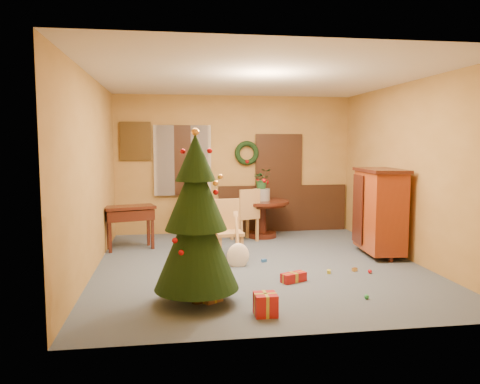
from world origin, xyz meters
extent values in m
plane|color=#3C4558|center=(0.00, 0.00, 0.00)|extent=(5.50, 5.50, 0.00)
plane|color=silver|center=(0.00, 0.00, 2.90)|extent=(5.50, 5.50, 0.00)
plane|color=olive|center=(0.00, 2.75, 1.45)|extent=(5.00, 0.00, 5.00)
plane|color=olive|center=(0.00, -2.75, 1.45)|extent=(5.00, 0.00, 5.00)
plane|color=olive|center=(-2.50, 0.00, 1.45)|extent=(0.00, 5.50, 5.50)
plane|color=olive|center=(2.50, 0.00, 1.45)|extent=(0.00, 5.50, 5.50)
cube|color=black|center=(1.05, 2.71, 0.50)|extent=(2.80, 0.06, 1.00)
cube|color=black|center=(0.95, 2.70, 1.05)|extent=(1.00, 0.08, 2.10)
cube|color=white|center=(0.95, 2.73, 1.00)|extent=(0.80, 0.03, 1.90)
cube|color=black|center=(-1.10, 2.70, 1.55)|extent=(1.05, 0.08, 1.45)
cube|color=white|center=(-1.10, 2.73, 1.55)|extent=(0.88, 0.03, 1.25)
cube|color=white|center=(-1.48, 2.65, 1.55)|extent=(0.42, 0.02, 1.45)
cube|color=white|center=(-0.72, 2.65, 1.55)|extent=(0.42, 0.02, 1.45)
torus|color=black|center=(0.25, 2.67, 1.70)|extent=(0.51, 0.11, 0.51)
cube|color=#4C3819|center=(-2.05, 2.71, 1.95)|extent=(0.62, 0.05, 0.78)
cube|color=gray|center=(-2.05, 2.74, 1.95)|extent=(0.48, 0.02, 0.62)
cylinder|color=black|center=(0.47, 2.12, 0.72)|extent=(1.10, 1.10, 0.06)
cylinder|color=black|center=(0.47, 2.12, 0.67)|extent=(0.98, 0.98, 0.04)
cylinder|color=black|center=(0.47, 2.12, 0.37)|extent=(0.18, 0.18, 0.61)
cylinder|color=black|center=(0.47, 2.12, 0.05)|extent=(0.59, 0.59, 0.10)
cylinder|color=slate|center=(0.47, 2.12, 0.87)|extent=(0.32, 0.32, 0.24)
imported|color=#1E4C23|center=(0.47, 2.12, 1.19)|extent=(0.37, 0.32, 0.41)
cube|color=#9D743F|center=(-0.43, 0.28, 0.46)|extent=(0.46, 0.46, 0.05)
cube|color=#9D743F|center=(-0.45, 0.47, 0.74)|extent=(0.43, 0.07, 0.51)
cube|color=#9D743F|center=(-0.27, 0.47, 0.22)|extent=(0.05, 0.05, 0.44)
cube|color=#9D743F|center=(-0.62, 0.44, 0.22)|extent=(0.05, 0.05, 0.44)
cube|color=#9D743F|center=(-0.25, 0.12, 0.22)|extent=(0.05, 0.05, 0.44)
cube|color=#9D743F|center=(-0.60, 0.09, 0.22)|extent=(0.05, 0.05, 0.44)
cube|color=#9D743F|center=(0.07, 1.83, 0.48)|extent=(0.58, 0.58, 0.05)
cube|color=#9D743F|center=(0.14, 1.64, 0.77)|extent=(0.43, 0.21, 0.53)
cube|color=#9D743F|center=(-0.03, 1.59, 0.23)|extent=(0.06, 0.06, 0.46)
cube|color=#9D743F|center=(0.30, 1.73, 0.23)|extent=(0.06, 0.06, 0.46)
cube|color=#9D743F|center=(-0.17, 1.93, 0.23)|extent=(0.06, 0.06, 0.46)
cube|color=#9D743F|center=(0.17, 2.06, 0.23)|extent=(0.06, 0.06, 0.46)
cylinder|color=black|center=(-1.00, 2.10, 0.41)|extent=(0.10, 0.10, 0.83)
cylinder|color=black|center=(-1.00, 2.10, 0.84)|extent=(0.33, 0.33, 0.03)
imported|color=#19471E|center=(-1.00, 2.10, 1.06)|extent=(0.26, 0.22, 0.41)
cylinder|color=#382111|center=(-1.06, -1.64, 0.11)|extent=(0.13, 0.13, 0.22)
cone|color=black|center=(-1.06, -1.64, 0.78)|extent=(1.01, 1.01, 1.19)
cone|color=black|center=(-1.06, -1.64, 1.33)|extent=(0.73, 0.73, 0.87)
cone|color=black|center=(-1.06, -1.64, 1.75)|extent=(0.48, 0.48, 0.55)
sphere|color=gold|center=(-1.06, -1.64, 2.04)|extent=(0.09, 0.09, 0.09)
cube|color=black|center=(-2.09, 1.41, 0.76)|extent=(0.97, 0.67, 0.05)
cube|color=black|center=(-2.09, 1.41, 0.63)|extent=(0.91, 0.61, 0.19)
cube|color=black|center=(-2.47, 1.41, 0.37)|extent=(0.14, 0.32, 0.73)
cube|color=black|center=(-1.72, 1.41, 0.37)|extent=(0.14, 0.32, 0.73)
cube|color=#5E1B0A|center=(2.15, 0.31, 0.76)|extent=(0.62, 1.12, 1.35)
cube|color=black|center=(2.15, 0.31, 1.45)|extent=(0.69, 1.19, 0.05)
cylinder|color=black|center=(2.15, -0.15, 0.05)|extent=(0.08, 0.08, 0.10)
cylinder|color=black|center=(2.15, 0.76, 0.05)|extent=(0.08, 0.08, 0.10)
cube|color=brown|center=(-0.78, -0.88, 0.08)|extent=(0.38, 0.34, 0.16)
cube|color=gold|center=(-0.78, -0.88, 0.08)|extent=(0.29, 0.17, 0.17)
cube|color=gold|center=(-0.78, -0.88, 0.08)|extent=(0.14, 0.22, 0.17)
cube|color=#9F1615|center=(-0.33, -2.16, 0.12)|extent=(0.25, 0.25, 0.25)
cube|color=gold|center=(-0.33, -2.16, 0.12)|extent=(0.25, 0.03, 0.25)
cube|color=gold|center=(-0.33, -2.16, 0.12)|extent=(0.03, 0.25, 0.25)
cube|color=brown|center=(-0.89, -1.63, 0.06)|extent=(0.29, 0.27, 0.13)
cube|color=gold|center=(-0.89, -1.63, 0.06)|extent=(0.21, 0.16, 0.13)
cube|color=gold|center=(-0.89, -1.63, 0.06)|extent=(0.12, 0.16, 0.13)
cube|color=#9F1615|center=(0.31, -0.98, 0.06)|extent=(0.39, 0.28, 0.13)
cube|color=gold|center=(0.31, -0.98, 0.06)|extent=(0.34, 0.17, 0.13)
cube|color=gold|center=(0.31, -0.98, 0.06)|extent=(0.11, 0.16, 0.13)
cube|color=#265CA6|center=(0.11, 0.13, 0.03)|extent=(0.09, 0.07, 0.05)
sphere|color=green|center=(1.01, -1.82, 0.03)|extent=(0.06, 0.06, 0.06)
cube|color=gold|center=(0.93, -0.65, 0.03)|extent=(0.07, 0.09, 0.05)
sphere|color=#B00B0F|center=(1.53, -0.75, 0.03)|extent=(0.06, 0.06, 0.06)
cube|color=gold|center=(1.35, -0.60, 0.03)|extent=(0.09, 0.09, 0.05)
camera|label=1|loc=(-1.35, -7.10, 1.91)|focal=35.00mm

